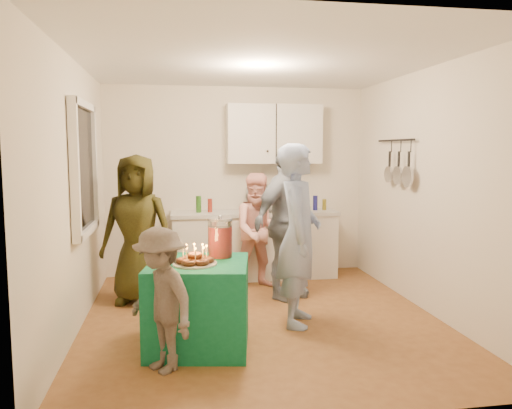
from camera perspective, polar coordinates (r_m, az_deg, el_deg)
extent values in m
plane|color=brown|center=(5.29, 0.64, -12.90)|extent=(4.00, 4.00, 0.00)
plane|color=white|center=(5.07, 0.68, 16.07)|extent=(4.00, 4.00, 0.00)
plane|color=silver|center=(6.99, -2.22, 2.68)|extent=(3.60, 3.60, 0.00)
plane|color=silver|center=(5.02, -20.00, 0.91)|extent=(4.00, 4.00, 0.00)
plane|color=silver|center=(5.62, 19.05, 1.47)|extent=(4.00, 4.00, 0.00)
cube|color=black|center=(5.30, -19.20, 3.90)|extent=(0.04, 1.00, 1.20)
cube|color=white|center=(6.83, -0.20, -4.76)|extent=(2.20, 0.58, 0.86)
cube|color=beige|center=(6.76, -0.21, -0.97)|extent=(2.24, 0.62, 0.05)
cube|color=white|center=(6.91, 2.07, 8.03)|extent=(1.30, 0.30, 0.80)
cube|color=black|center=(6.19, 15.41, 4.78)|extent=(0.12, 1.00, 0.60)
imported|color=white|center=(6.77, 1.37, 0.65)|extent=(0.65, 0.50, 0.33)
cube|color=#106A41|center=(4.51, -6.54, -11.28)|extent=(0.98, 0.98, 0.76)
cylinder|color=red|center=(4.57, -4.12, -3.91)|extent=(0.22, 0.22, 0.34)
imported|color=#97ACDC|center=(4.95, 4.90, -3.49)|extent=(0.62, 0.76, 1.80)
imported|color=#524C17|center=(5.81, -13.42, -2.74)|extent=(0.94, 0.74, 1.69)
imported|color=#FF8A85|center=(6.27, 0.40, -3.02)|extent=(0.72, 0.57, 1.45)
imported|color=#101D36|center=(5.81, 3.47, -2.01)|extent=(1.09, 1.02, 1.80)
imported|color=#524841|center=(4.03, -10.83, -10.65)|extent=(0.77, 0.85, 1.14)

